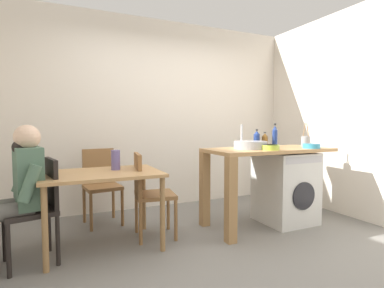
% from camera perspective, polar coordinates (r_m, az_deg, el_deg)
% --- Properties ---
extents(ground_plane, '(5.46, 5.46, 0.00)m').
position_cam_1_polar(ground_plane, '(3.09, 4.14, -19.15)').
color(ground_plane, slate).
extents(wall_back, '(4.60, 0.10, 2.70)m').
position_cam_1_polar(wall_back, '(4.46, -6.71, 5.62)').
color(wall_back, silver).
rests_on(wall_back, ground_plane).
extents(wall_counter_side, '(0.10, 3.80, 2.70)m').
position_cam_1_polar(wall_counter_side, '(4.32, 30.20, 5.20)').
color(wall_counter_side, silver).
rests_on(wall_counter_side, ground_plane).
extents(dining_table, '(1.10, 0.76, 0.74)m').
position_cam_1_polar(dining_table, '(3.07, -16.62, -6.91)').
color(dining_table, tan).
rests_on(dining_table, ground_plane).
extents(chair_person_seat, '(0.47, 0.47, 0.90)m').
position_cam_1_polar(chair_person_seat, '(2.99, -26.94, -10.11)').
color(chair_person_seat, black).
rests_on(chair_person_seat, ground_plane).
extents(chair_opposite, '(0.45, 0.45, 0.90)m').
position_cam_1_polar(chair_opposite, '(3.25, -8.29, -8.63)').
color(chair_opposite, olive).
rests_on(chair_opposite, ground_plane).
extents(chair_spare_by_wall, '(0.44, 0.44, 0.90)m').
position_cam_1_polar(chair_spare_by_wall, '(3.86, -16.85, -6.79)').
color(chair_spare_by_wall, olive).
rests_on(chair_spare_by_wall, ground_plane).
extents(seated_person, '(0.54, 0.54, 1.20)m').
position_cam_1_polar(seated_person, '(2.93, -30.16, -7.20)').
color(seated_person, '#595651').
rests_on(seated_person, ground_plane).
extents(kitchen_counter, '(1.50, 0.68, 0.92)m').
position_cam_1_polar(kitchen_counter, '(3.56, 11.61, -3.44)').
color(kitchen_counter, tan).
rests_on(kitchen_counter, ground_plane).
extents(washing_machine, '(0.60, 0.61, 0.86)m').
position_cam_1_polar(washing_machine, '(3.91, 17.22, -7.81)').
color(washing_machine, silver).
rests_on(washing_machine, ground_plane).
extents(sink_basin, '(0.38, 0.38, 0.09)m').
position_cam_1_polar(sink_basin, '(3.51, 10.97, -0.20)').
color(sink_basin, '#9EA0A5').
rests_on(sink_basin, kitchen_counter).
extents(tap, '(0.02, 0.02, 0.28)m').
position_cam_1_polar(tap, '(3.66, 9.35, 1.46)').
color(tap, '#B2B2B7').
rests_on(tap, kitchen_counter).
extents(bottle_tall_green, '(0.08, 0.08, 0.22)m').
position_cam_1_polar(bottle_tall_green, '(3.76, 12.14, 0.89)').
color(bottle_tall_green, navy).
rests_on(bottle_tall_green, kitchen_counter).
extents(bottle_squat_brown, '(0.07, 0.07, 0.19)m').
position_cam_1_polar(bottle_squat_brown, '(3.81, 13.60, 0.67)').
color(bottle_squat_brown, brown).
rests_on(bottle_squat_brown, kitchen_counter).
extents(bottle_clear_small, '(0.06, 0.06, 0.29)m').
position_cam_1_polar(bottle_clear_small, '(3.86, 15.39, 1.38)').
color(bottle_clear_small, navy).
rests_on(bottle_clear_small, kitchen_counter).
extents(mixing_bowl, '(0.21, 0.21, 0.06)m').
position_cam_1_polar(mixing_bowl, '(3.43, 14.53, -0.57)').
color(mixing_bowl, '#A8C63D').
rests_on(mixing_bowl, kitchen_counter).
extents(utensil_crock, '(0.11, 0.11, 0.30)m').
position_cam_1_polar(utensil_crock, '(4.13, 20.68, 0.55)').
color(utensil_crock, gray).
rests_on(utensil_crock, kitchen_counter).
extents(colander, '(0.20, 0.20, 0.06)m').
position_cam_1_polar(colander, '(3.82, 21.65, -0.30)').
color(colander, teal).
rests_on(colander, kitchen_counter).
extents(vase, '(0.09, 0.09, 0.20)m').
position_cam_1_polar(vase, '(3.16, -14.24, -2.94)').
color(vase, slate).
rests_on(vase, dining_table).
extents(scissors, '(0.15, 0.06, 0.01)m').
position_cam_1_polar(scissors, '(3.57, 14.68, -0.85)').
color(scissors, '#B2B2B7').
rests_on(scissors, kitchen_counter).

